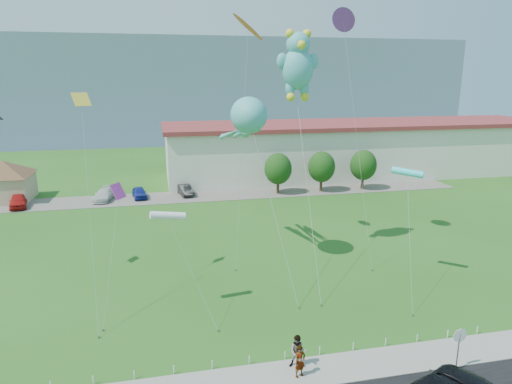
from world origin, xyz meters
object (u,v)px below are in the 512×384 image
octopus_kite (246,123)px  parked_car_black (185,190)px  pedestrian_left (300,361)px  stop_sign (459,339)px  teddy_bear_kite (298,64)px  pavilion (4,177)px  parked_car_white (104,194)px  parked_car_blue (139,193)px  pedestrian_right (298,352)px  warehouse (360,148)px  parked_car_red (18,201)px

octopus_kite → parked_car_black: bearing=99.0°
pedestrian_left → parked_car_black: size_ratio=0.43×
octopus_kite → stop_sign: bearing=-65.3°
parked_car_black → teddy_bear_kite: bearing=-81.5°
stop_sign → pavilion: bearing=128.4°
pedestrian_left → parked_car_white: bearing=87.4°
parked_car_black → pedestrian_left: bearing=-96.4°
parked_car_blue → pavilion: bearing=163.1°
stop_sign → pedestrian_left: size_ratio=1.45×
pavilion → parked_car_black: bearing=-5.6°
pavilion → pedestrian_left: (25.30, -40.99, -2.06)m
pedestrian_left → pavilion: bearing=99.9°
pedestrian_right → warehouse: bearing=83.5°
pedestrian_right → parked_car_blue: 39.01m
pavilion → pedestrian_right: pavilion is taller
pedestrian_right → parked_car_black: bearing=116.7°
teddy_bear_kite → warehouse: bearing=56.7°
parked_car_blue → octopus_kite: 26.96m
pavilion → octopus_kite: (25.65, -25.16, 8.53)m
stop_sign → parked_car_blue: (-17.30, 39.86, -1.14)m
parked_car_red → parked_car_black: 19.72m
pedestrian_right → parked_car_red: pedestrian_right is taller
stop_sign → teddy_bear_kite: 23.01m
warehouse → teddy_bear_kite: bearing=-123.3°
stop_sign → parked_car_black: stop_sign is taller
pavilion → parked_car_black: (21.99, -2.16, -2.30)m
octopus_kite → teddy_bear_kite: bearing=9.7°
parked_car_white → parked_car_red: bearing=-162.2°
parked_car_blue → teddy_bear_kite: 30.20m
pavilion → stop_sign: pavilion is taller
pavilion → pedestrian_left: size_ratio=5.33×
stop_sign → parked_car_red: 49.53m
pedestrian_right → parked_car_red: size_ratio=0.41×
parked_car_black → teddy_bear_kite: size_ratio=0.22×
teddy_bear_kite → parked_car_black: bearing=109.8°
pedestrian_left → octopus_kite: bearing=66.9°
parked_car_black → stop_sign: bearing=-85.3°
parked_car_red → pedestrian_right: bearing=-68.8°
parked_car_red → parked_car_blue: bearing=-5.4°
pavilion → pedestrian_right: size_ratio=5.00×
parked_car_red → parked_car_white: 9.67m
pedestrian_left → parked_car_blue: pedestrian_left is taller
parked_car_blue → stop_sign: bearing=-75.2°
pedestrian_right → parked_car_black: (-3.43, 38.09, -0.30)m
pavilion → octopus_kite: size_ratio=0.65×
pedestrian_left → octopus_kite: (0.35, 15.83, 10.59)m
stop_sign → teddy_bear_kite: size_ratio=0.13×
parked_car_black → parked_car_red: bearing=173.2°
pavilion → warehouse: (50.00, 6.00, 1.10)m
stop_sign → parked_car_blue: 43.46m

